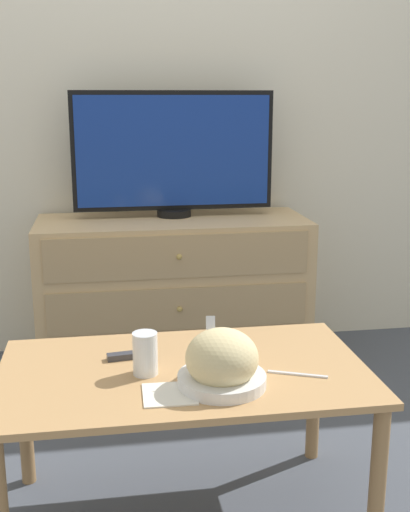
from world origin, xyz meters
TOP-DOWN VIEW (x-y plane):
  - ground_plane at (0.00, 0.00)m, footprint 12.00×12.00m
  - wall_back at (0.00, 0.03)m, footprint 12.00×0.05m
  - dresser at (0.13, -0.26)m, footprint 1.20×0.48m
  - tv at (0.15, -0.19)m, footprint 0.90×0.15m
  - coffee_table at (0.04, -1.40)m, footprint 1.03×0.59m
  - takeout_bowl at (0.12, -1.53)m, footprint 0.23×0.23m
  - drink_cup at (-0.07, -1.42)m, footprint 0.07×0.07m
  - napkin at (-0.02, -1.56)m, footprint 0.14×0.14m
  - knife at (0.34, -1.49)m, footprint 0.16×0.07m
  - remote_control at (-0.11, -1.31)m, footprint 0.14×0.05m

SIDE VIEW (x-z plane):
  - ground_plane at x=0.00m, z-range 0.00..0.00m
  - dresser at x=0.13m, z-range 0.00..0.68m
  - coffee_table at x=0.04m, z-range 0.17..0.65m
  - napkin at x=-0.02m, z-range 0.47..0.48m
  - knife at x=0.34m, z-range 0.47..0.48m
  - remote_control at x=-0.11m, z-range 0.47..0.49m
  - drink_cup at x=-0.07m, z-range 0.47..0.59m
  - takeout_bowl at x=0.12m, z-range 0.45..0.63m
  - tv at x=0.15m, z-range 0.69..1.25m
  - wall_back at x=0.00m, z-range 0.00..2.60m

